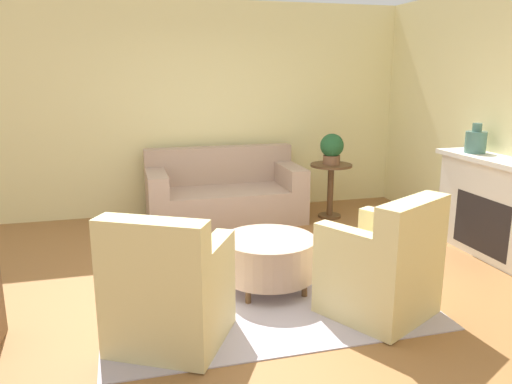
{
  "coord_description": "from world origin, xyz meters",
  "views": [
    {
      "loc": [
        -1.08,
        -4.01,
        1.89
      ],
      "look_at": [
        0.15,
        0.55,
        0.75
      ],
      "focal_mm": 35.0,
      "sensor_mm": 36.0,
      "label": 1
    }
  ],
  "objects_px": {
    "armchair_left": "(168,293)",
    "side_table": "(331,181)",
    "ottoman_table": "(269,257)",
    "vase_mantel_near": "(476,141)",
    "potted_plant_on_side_table": "(332,148)",
    "armchair_right": "(384,269)",
    "couch": "(224,195)"
  },
  "relations": [
    {
      "from": "armchair_left",
      "to": "ottoman_table",
      "type": "distance_m",
      "value": 1.18
    },
    {
      "from": "couch",
      "to": "side_table",
      "type": "bearing_deg",
      "value": -10.35
    },
    {
      "from": "armchair_right",
      "to": "vase_mantel_near",
      "type": "relative_size",
      "value": 3.14
    },
    {
      "from": "armchair_right",
      "to": "potted_plant_on_side_table",
      "type": "xyz_separation_m",
      "value": [
        0.7,
        2.67,
        0.54
      ]
    },
    {
      "from": "couch",
      "to": "ottoman_table",
      "type": "relative_size",
      "value": 2.37
    },
    {
      "from": "armchair_right",
      "to": "side_table",
      "type": "xyz_separation_m",
      "value": [
        0.7,
        2.67,
        0.1
      ]
    },
    {
      "from": "couch",
      "to": "armchair_right",
      "type": "distance_m",
      "value": 3.0
    },
    {
      "from": "armchair_left",
      "to": "side_table",
      "type": "height_order",
      "value": "armchair_left"
    },
    {
      "from": "armchair_right",
      "to": "ottoman_table",
      "type": "bearing_deg",
      "value": 135.91
    },
    {
      "from": "armchair_left",
      "to": "side_table",
      "type": "xyz_separation_m",
      "value": [
        2.38,
        2.67,
        0.1
      ]
    },
    {
      "from": "armchair_left",
      "to": "ottoman_table",
      "type": "bearing_deg",
      "value": 36.9
    },
    {
      "from": "couch",
      "to": "potted_plant_on_side_table",
      "type": "height_order",
      "value": "potted_plant_on_side_table"
    },
    {
      "from": "ottoman_table",
      "to": "armchair_left",
      "type": "bearing_deg",
      "value": -143.1
    },
    {
      "from": "side_table",
      "to": "vase_mantel_near",
      "type": "height_order",
      "value": "vase_mantel_near"
    },
    {
      "from": "vase_mantel_near",
      "to": "potted_plant_on_side_table",
      "type": "xyz_separation_m",
      "value": [
        -1.04,
        1.41,
        -0.24
      ]
    },
    {
      "from": "vase_mantel_near",
      "to": "potted_plant_on_side_table",
      "type": "distance_m",
      "value": 1.77
    },
    {
      "from": "armchair_left",
      "to": "side_table",
      "type": "bearing_deg",
      "value": 48.29
    },
    {
      "from": "armchair_right",
      "to": "vase_mantel_near",
      "type": "height_order",
      "value": "vase_mantel_near"
    },
    {
      "from": "armchair_left",
      "to": "armchair_right",
      "type": "distance_m",
      "value": 1.67
    },
    {
      "from": "armchair_right",
      "to": "ottoman_table",
      "type": "relative_size",
      "value": 1.2
    },
    {
      "from": "couch",
      "to": "ottoman_table",
      "type": "distance_m",
      "value": 2.21
    },
    {
      "from": "side_table",
      "to": "vase_mantel_near",
      "type": "relative_size",
      "value": 2.25
    },
    {
      "from": "side_table",
      "to": "couch",
      "type": "bearing_deg",
      "value": 169.65
    },
    {
      "from": "armchair_right",
      "to": "potted_plant_on_side_table",
      "type": "bearing_deg",
      "value": 75.23
    },
    {
      "from": "couch",
      "to": "side_table",
      "type": "height_order",
      "value": "couch"
    },
    {
      "from": "couch",
      "to": "potted_plant_on_side_table",
      "type": "xyz_separation_m",
      "value": [
        1.38,
        -0.25,
        0.6
      ]
    },
    {
      "from": "armchair_left",
      "to": "ottoman_table",
      "type": "relative_size",
      "value": 1.2
    },
    {
      "from": "potted_plant_on_side_table",
      "to": "armchair_right",
      "type": "bearing_deg",
      "value": -104.77
    },
    {
      "from": "ottoman_table",
      "to": "side_table",
      "type": "distance_m",
      "value": 2.43
    },
    {
      "from": "side_table",
      "to": "vase_mantel_near",
      "type": "bearing_deg",
      "value": -53.66
    },
    {
      "from": "ottoman_table",
      "to": "side_table",
      "type": "xyz_separation_m",
      "value": [
        1.43,
        1.96,
        0.19
      ]
    },
    {
      "from": "couch",
      "to": "potted_plant_on_side_table",
      "type": "bearing_deg",
      "value": -10.35
    }
  ]
}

